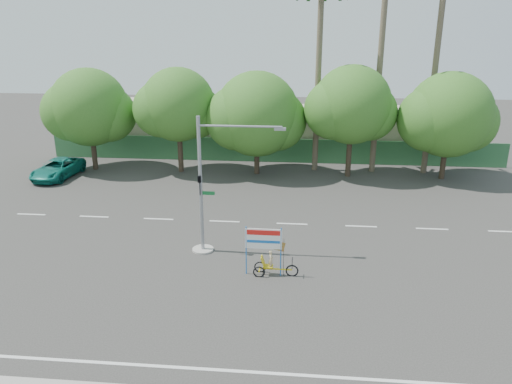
{
  "coord_description": "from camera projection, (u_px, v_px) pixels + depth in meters",
  "views": [
    {
      "loc": [
        2.45,
        -19.09,
        11.24
      ],
      "look_at": [
        0.32,
        3.38,
        3.5
      ],
      "focal_mm": 35.0,
      "sensor_mm": 36.0,
      "label": 1
    }
  ],
  "objects": [
    {
      "name": "traffic_signal",
      "position": [
        207.0,
        198.0,
        24.84
      ],
      "size": [
        4.72,
        1.1,
        7.0
      ],
      "color": "gray",
      "rests_on": "ground"
    },
    {
      "name": "tree_right",
      "position": [
        351.0,
        108.0,
        36.56
      ],
      "size": [
        6.9,
        5.8,
        8.36
      ],
      "color": "#473828",
      "rests_on": "ground"
    },
    {
      "name": "fence",
      "position": [
        273.0,
        150.0,
        41.76
      ],
      "size": [
        38.0,
        0.08,
        2.0
      ],
      "primitive_type": "cube",
      "color": "#336B3D",
      "rests_on": "ground"
    },
    {
      "name": "trike_billboard",
      "position": [
        269.0,
        256.0,
        23.02
      ],
      "size": [
        2.49,
        0.57,
        2.44
      ],
      "rotation": [
        0.0,
        0.0,
        -0.01
      ],
      "color": "black",
      "rests_on": "ground"
    },
    {
      "name": "palm_tall",
      "position": [
        382.0,
        33.0,
        36.09
      ],
      "size": [
        3.73,
        3.79,
        17.45
      ],
      "color": "#70604C",
      "rests_on": "ground"
    },
    {
      "name": "tree_far_right",
      "position": [
        448.0,
        117.0,
        36.13
      ],
      "size": [
        7.38,
        6.2,
        7.94
      ],
      "color": "#473828",
      "rests_on": "ground"
    },
    {
      "name": "ground",
      "position": [
        241.0,
        292.0,
        21.84
      ],
      "size": [
        120.0,
        120.0,
        0.0
      ],
      "primitive_type": "plane",
      "color": "#33302D",
      "rests_on": "ground"
    },
    {
      "name": "building_left",
      "position": [
        169.0,
        126.0,
        46.57
      ],
      "size": [
        12.0,
        8.0,
        4.0
      ],
      "primitive_type": "cube",
      "color": "#BDB597",
      "rests_on": "ground"
    },
    {
      "name": "palm_short",
      "position": [
        319.0,
        55.0,
        37.01
      ],
      "size": [
        3.73,
        3.79,
        14.45
      ],
      "color": "#70604C",
      "rests_on": "ground"
    },
    {
      "name": "tree_left",
      "position": [
        178.0,
        107.0,
        37.78
      ],
      "size": [
        6.66,
        5.6,
        8.07
      ],
      "color": "#473828",
      "rests_on": "ground"
    },
    {
      "name": "building_right",
      "position": [
        364.0,
        132.0,
        45.03
      ],
      "size": [
        14.0,
        8.0,
        3.6
      ],
      "primitive_type": "cube",
      "color": "#BDB597",
      "rests_on": "ground"
    },
    {
      "name": "pickup_truck",
      "position": [
        58.0,
        169.0,
        37.67
      ],
      "size": [
        2.76,
        5.19,
        1.39
      ],
      "primitive_type": "imported",
      "rotation": [
        0.0,
        0.0,
        -0.09
      ],
      "color": "#0F6F60",
      "rests_on": "ground"
    },
    {
      "name": "tree_center",
      "position": [
        256.0,
        116.0,
        37.44
      ],
      "size": [
        7.62,
        6.4,
        7.85
      ],
      "color": "#473828",
      "rests_on": "ground"
    },
    {
      "name": "tree_far_left",
      "position": [
        89.0,
        110.0,
        38.5
      ],
      "size": [
        7.14,
        6.0,
        7.96
      ],
      "color": "#473828",
      "rests_on": "ground"
    },
    {
      "name": "palm_mid",
      "position": [
        437.0,
        48.0,
        36.08
      ],
      "size": [
        3.73,
        3.79,
        15.45
      ],
      "color": "#70604C",
      "rests_on": "ground"
    }
  ]
}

